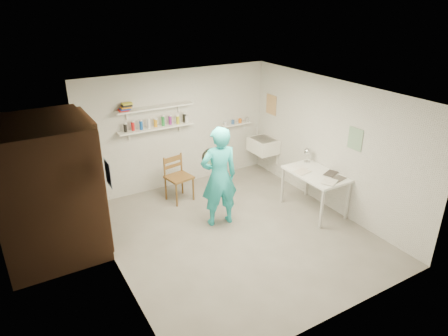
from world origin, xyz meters
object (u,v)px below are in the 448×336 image
work_table (314,192)px  wooden_chair (179,177)px  desk_lamp (308,152)px  man (219,177)px  belfast_sink (263,145)px  wall_clock (211,157)px

work_table → wooden_chair: bearing=140.3°
work_table → desk_lamp: 0.78m
man → wooden_chair: 1.22m
work_table → desk_lamp: bearing=67.6°
belfast_sink → work_table: bearing=-93.5°
wooden_chair → work_table: 2.56m
man → wooden_chair: man is taller
work_table → wall_clock: bearing=157.5°
man → wall_clock: bearing=-72.9°
wooden_chair → work_table: bearing=-50.2°
wooden_chair → wall_clock: bearing=-87.1°
belfast_sink → wall_clock: 2.19m
wooden_chair → work_table: wooden_chair is taller
belfast_sink → wall_clock: size_ratio=1.88×
belfast_sink → work_table: belfast_sink is taller
man → work_table: (1.72, -0.51, -0.50)m
man → belfast_sink: bearing=-136.7°
belfast_sink → wooden_chair: size_ratio=0.62×
wall_clock → wooden_chair: wall_clock is taller
wall_clock → work_table: wall_clock is taller
man → work_table: 1.86m
belfast_sink → desk_lamp: size_ratio=4.17×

